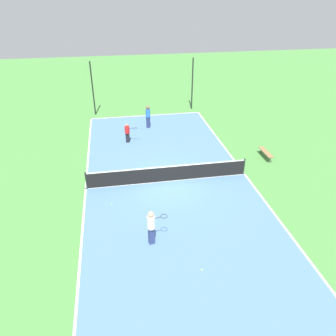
{
  "coord_description": "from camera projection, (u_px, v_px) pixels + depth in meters",
  "views": [
    {
      "loc": [
        -2.87,
        -16.23,
        10.18
      ],
      "look_at": [
        0.0,
        0.0,
        0.9
      ],
      "focal_mm": 35.0,
      "sensor_mm": 36.0,
      "label": 1
    }
  ],
  "objects": [
    {
      "name": "player_near_blue",
      "position": [
        148.0,
        115.0,
        26.04
      ],
      "size": [
        0.51,
        0.51,
        1.82
      ],
      "rotation": [
        0.0,
        0.0,
        2.29
      ],
      "color": "navy",
      "rests_on": "court_surface"
    },
    {
      "name": "player_near_white",
      "position": [
        151.0,
        225.0,
        14.23
      ],
      "size": [
        0.98,
        0.53,
        1.73
      ],
      "rotation": [
        0.0,
        0.0,
        0.22
      ],
      "color": "navy",
      "rests_on": "court_surface"
    },
    {
      "name": "bench",
      "position": [
        266.0,
        153.0,
        21.78
      ],
      "size": [
        0.36,
        1.64,
        0.45
      ],
      "rotation": [
        0.0,
        0.0,
        1.57
      ],
      "color": "olive",
      "rests_on": "ground_plane"
    },
    {
      "name": "court_surface",
      "position": [
        168.0,
        181.0,
        19.35
      ],
      "size": [
        9.63,
        22.57,
        0.02
      ],
      "color": "#4C729E",
      "rests_on": "ground_plane"
    },
    {
      "name": "ground_plane",
      "position": [
        168.0,
        181.0,
        19.35
      ],
      "size": [
        80.0,
        80.0,
        0.0
      ],
      "primitive_type": "plane",
      "color": "#47843D"
    },
    {
      "name": "fence_post_back_left",
      "position": [
        93.0,
        89.0,
        28.16
      ],
      "size": [
        0.12,
        0.12,
        4.62
      ],
      "color": "black",
      "rests_on": "ground_plane"
    },
    {
      "name": "tennis_net",
      "position": [
        168.0,
        173.0,
        19.08
      ],
      "size": [
        9.43,
        0.1,
        1.04
      ],
      "color": "black",
      "rests_on": "court_surface"
    },
    {
      "name": "fence_post_back_right",
      "position": [
        192.0,
        84.0,
        29.5
      ],
      "size": [
        0.12,
        0.12,
        4.62
      ],
      "color": "black",
      "rests_on": "ground_plane"
    },
    {
      "name": "tennis_ball_right_alley",
      "position": [
        112.0,
        204.0,
        17.28
      ],
      "size": [
        0.07,
        0.07,
        0.07
      ],
      "primitive_type": "sphere",
      "color": "#CCE033",
      "rests_on": "court_surface"
    },
    {
      "name": "player_coach_red",
      "position": [
        127.0,
        132.0,
        23.72
      ],
      "size": [
        0.98,
        0.54,
        1.44
      ],
      "rotation": [
        0.0,
        0.0,
        6.05
      ],
      "color": "black",
      "rests_on": "court_surface"
    },
    {
      "name": "tennis_ball_near_net",
      "position": [
        202.0,
        270.0,
        13.28
      ],
      "size": [
        0.07,
        0.07,
        0.07
      ],
      "primitive_type": "sphere",
      "color": "#CCE033",
      "rests_on": "court_surface"
    }
  ]
}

